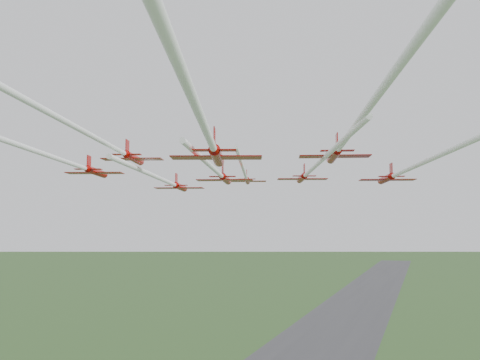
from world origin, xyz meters
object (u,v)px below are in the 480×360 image
(jet_lead, at_px, (245,175))
(jet_row3_mid, at_px, (219,174))
(jet_row2_left, at_px, (169,182))
(jet_row3_right, at_px, (401,172))
(jet_row4_right, at_px, (346,139))
(jet_row2_right, at_px, (312,169))
(jet_row3_left, at_px, (62,160))
(jet_trail_solo, at_px, (211,142))
(jet_row4_left, at_px, (114,148))

(jet_lead, xyz_separation_m, jet_row3_mid, (4.81, -27.06, -2.69))
(jet_row2_left, height_order, jet_row3_right, jet_row3_right)
(jet_row3_right, height_order, jet_row4_right, jet_row4_right)
(jet_row2_right, distance_m, jet_row3_right, 14.54)
(jet_lead, distance_m, jet_row3_mid, 27.61)
(jet_row3_left, bearing_deg, jet_trail_solo, -48.13)
(jet_lead, height_order, jet_row2_left, jet_lead)
(jet_row2_right, bearing_deg, jet_row3_left, -159.99)
(jet_row2_left, distance_m, jet_row4_left, 30.85)
(jet_row2_left, xyz_separation_m, jet_row3_mid, (14.05, -11.59, -0.08))
(jet_row4_left, bearing_deg, jet_row2_right, 44.56)
(jet_row3_left, height_order, jet_trail_solo, jet_row3_left)
(jet_row2_right, bearing_deg, jet_trail_solo, -109.20)
(jet_row3_right, distance_m, jet_trail_solo, 43.56)
(jet_trail_solo, bearing_deg, jet_row4_right, 42.01)
(jet_row2_left, xyz_separation_m, jet_row4_right, (34.57, -24.12, 1.99))
(jet_lead, distance_m, jet_row3_right, 34.45)
(jet_row3_right, xyz_separation_m, jet_trail_solo, (-15.04, -40.87, -0.90))
(jet_row2_right, height_order, jet_row4_left, jet_row2_right)
(jet_row2_right, relative_size, jet_row3_right, 1.27)
(jet_row3_left, bearing_deg, jet_row4_right, -18.68)
(jet_row3_right, distance_m, jet_row4_right, 24.32)
(jet_row2_left, height_order, jet_row3_mid, jet_row2_left)
(jet_row2_right, xyz_separation_m, jet_row4_right, (9.14, -26.08, 0.35))
(jet_lead, height_order, jet_trail_solo, jet_lead)
(jet_row2_left, distance_m, jet_row3_left, 23.26)
(jet_row4_left, relative_size, jet_row4_right, 0.75)
(jet_row2_right, height_order, jet_row3_left, jet_row2_right)
(jet_row2_right, xyz_separation_m, jet_trail_solo, (-0.75, -43.24, -2.21))
(jet_row3_mid, bearing_deg, jet_row2_left, 126.12)
(jet_row4_right, bearing_deg, jet_lead, 108.02)
(jet_row3_left, distance_m, jet_row4_left, 15.03)
(jet_lead, xyz_separation_m, jet_trail_solo, (15.44, -56.75, -3.18))
(jet_row3_mid, relative_size, jet_trail_solo, 0.96)
(jet_row2_left, relative_size, jet_row4_right, 0.86)
(jet_row2_left, xyz_separation_m, jet_trail_solo, (24.68, -41.28, -0.56))
(jet_row3_right, bearing_deg, jet_row4_right, -117.67)
(jet_lead, bearing_deg, jet_row2_right, -56.10)
(jet_row3_mid, height_order, jet_row4_right, jet_row4_right)
(jet_row2_right, relative_size, jet_trail_solo, 1.34)
(jet_row2_left, bearing_deg, jet_row2_right, -10.20)
(jet_row4_right, distance_m, jet_trail_solo, 19.97)
(jet_lead, relative_size, jet_row3_left, 0.87)
(jet_row2_left, relative_size, jet_row3_mid, 1.14)
(jet_row2_left, height_order, jet_row4_left, jet_row4_left)
(jet_lead, distance_m, jet_row3_left, 40.82)
(jet_row3_right, relative_size, jet_row4_left, 1.11)
(jet_row3_right, xyz_separation_m, jet_row4_right, (-5.15, -23.71, 1.65))
(jet_row2_left, relative_size, jet_trail_solo, 1.09)
(jet_row2_left, xyz_separation_m, jet_row2_right, (25.43, 1.97, 1.64))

